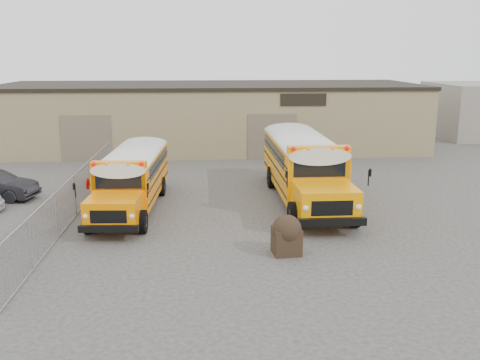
{
  "coord_description": "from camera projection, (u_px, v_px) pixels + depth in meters",
  "views": [
    {
      "loc": [
        -0.39,
        -19.52,
        6.85
      ],
      "look_at": [
        1.06,
        2.49,
        1.6
      ],
      "focal_mm": 40.0,
      "sensor_mm": 36.0,
      "label": 1
    }
  ],
  "objects": [
    {
      "name": "school_bus_left",
      "position": [
        151.0,
        151.0,
        29.54
      ],
      "size": [
        3.0,
        9.23,
        2.67
      ],
      "color": "#FF8300",
      "rests_on": "ground"
    },
    {
      "name": "tarp_bundle",
      "position": [
        287.0,
        234.0,
        18.54
      ],
      "size": [
        1.04,
        1.04,
        1.41
      ],
      "color": "black",
      "rests_on": "ground"
    },
    {
      "name": "school_bus_right",
      "position": [
        283.0,
        140.0,
        31.73
      ],
      "size": [
        2.88,
        10.78,
        3.15
      ],
      "color": "#FF9800",
      "rests_on": "ground"
    },
    {
      "name": "ground",
      "position": [
        217.0,
        236.0,
        20.56
      ],
      "size": [
        120.0,
        120.0,
        0.0
      ],
      "primitive_type": "plane",
      "color": "#393734",
      "rests_on": "ground"
    },
    {
      "name": "chainlink_fence",
      "position": [
        75.0,
        196.0,
        22.88
      ],
      "size": [
        0.07,
        18.07,
        1.81
      ],
      "color": "gray",
      "rests_on": "ground"
    },
    {
      "name": "warehouse",
      "position": [
        210.0,
        115.0,
        39.41
      ],
      "size": [
        30.2,
        10.2,
        4.67
      ],
      "color": "#8B7E56",
      "rests_on": "ground"
    }
  ]
}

